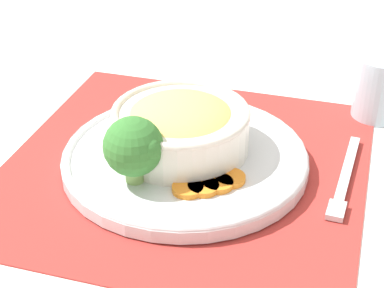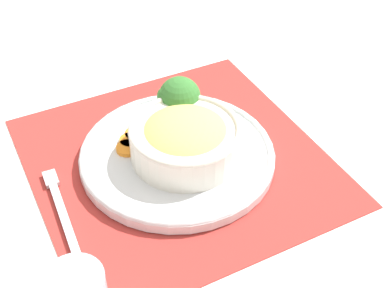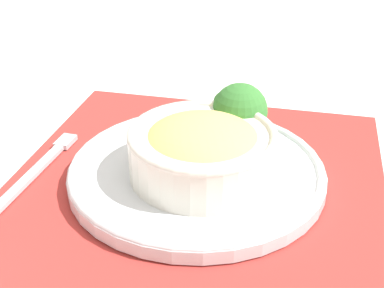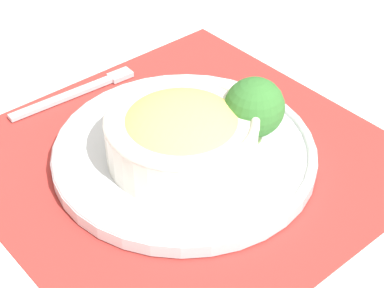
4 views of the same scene
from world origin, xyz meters
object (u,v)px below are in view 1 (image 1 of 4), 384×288
at_px(broccoli_floret, 134,147).
at_px(bowl, 181,125).
at_px(water_glass, 379,91).
at_px(fork, 343,184).

bearing_deg(broccoli_floret, bowl, -113.54).
bearing_deg(broccoli_floret, water_glass, -137.00).
distance_m(broccoli_floret, fork, 0.26).
xyz_separation_m(bowl, water_glass, (-0.25, -0.18, -0.01)).
xyz_separation_m(water_glass, fork, (0.04, 0.19, -0.03)).
distance_m(bowl, broccoli_floret, 0.09).
bearing_deg(fork, bowl, 2.86).
xyz_separation_m(broccoli_floret, water_glass, (-0.28, -0.26, -0.03)).
distance_m(bowl, fork, 0.21).
bearing_deg(water_glass, bowl, 36.35).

